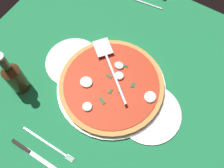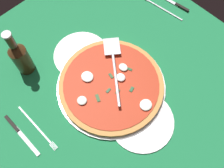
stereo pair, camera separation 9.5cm
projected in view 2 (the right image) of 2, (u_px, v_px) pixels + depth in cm
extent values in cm
cube|color=#1B6A3B|center=(107.00, 84.00, 98.34)|extent=(113.80, 113.80, 0.80)
cylinder|color=silver|center=(112.00, 86.00, 96.79)|extent=(41.68, 41.68, 1.33)
cylinder|color=white|center=(81.00, 55.00, 102.91)|extent=(22.48, 22.48, 1.00)
cylinder|color=white|center=(141.00, 121.00, 91.01)|extent=(23.55, 23.55, 1.00)
cylinder|color=#BD8140|center=(112.00, 84.00, 95.38)|extent=(39.93, 39.93, 1.78)
cylinder|color=#AB2E17|center=(112.00, 83.00, 94.44)|extent=(36.28, 36.28, 0.30)
ellipsoid|color=white|center=(146.00, 105.00, 89.98)|extent=(4.35, 4.58, 1.09)
ellipsoid|color=white|center=(87.00, 77.00, 94.76)|extent=(4.79, 4.43, 1.17)
ellipsoid|color=white|center=(123.00, 67.00, 96.45)|extent=(3.70, 3.11, 1.20)
ellipsoid|color=white|center=(82.00, 100.00, 90.67)|extent=(3.60, 3.54, 1.17)
ellipsoid|color=white|center=(121.00, 77.00, 94.53)|extent=(3.62, 3.36, 1.33)
cube|color=#274524|center=(110.00, 75.00, 95.49)|extent=(2.43, 1.39, 0.30)
cube|color=#2A5227|center=(118.00, 92.00, 92.60)|extent=(1.37, 2.21, 0.30)
cube|color=#264822|center=(98.00, 98.00, 91.52)|extent=(3.20, 2.34, 0.30)
cube|color=#1C4723|center=(129.00, 69.00, 96.60)|extent=(2.23, 1.62, 0.30)
cube|color=#24462A|center=(108.00, 90.00, 92.79)|extent=(1.13, 2.15, 0.30)
cube|color=#1F4A29|center=(132.00, 89.00, 93.00)|extent=(1.69, 2.35, 0.30)
cube|color=silver|center=(112.00, 46.00, 99.47)|extent=(10.05, 9.83, 0.30)
cylinder|color=silver|center=(116.00, 79.00, 92.91)|extent=(17.70, 14.31, 1.00)
cube|color=white|center=(29.00, 130.00, 89.79)|extent=(16.95, 12.44, 0.60)
cube|color=silver|center=(34.00, 124.00, 90.24)|extent=(18.74, 0.74, 0.25)
cube|color=silver|center=(52.00, 147.00, 86.77)|extent=(3.00, 0.24, 0.25)
cube|color=silver|center=(53.00, 146.00, 86.90)|extent=(3.00, 0.24, 0.25)
cube|color=silver|center=(54.00, 145.00, 87.03)|extent=(3.00, 0.24, 0.25)
cube|color=silver|center=(55.00, 145.00, 87.16)|extent=(3.00, 0.24, 0.25)
cube|color=black|center=(12.00, 123.00, 90.09)|extent=(7.81, 1.26, 0.80)
cube|color=silver|center=(27.00, 141.00, 87.70)|extent=(13.66, 1.50, 0.25)
cube|color=white|center=(168.00, 7.00, 114.01)|extent=(20.06, 15.41, 0.60)
cube|color=silver|center=(165.00, 10.00, 112.64)|extent=(18.10, 2.82, 0.25)
cube|color=silver|center=(145.00, 0.00, 115.30)|extent=(3.00, 0.59, 0.25)
cube|color=black|center=(182.00, 7.00, 112.99)|extent=(7.05, 2.04, 0.80)
cylinder|color=#432A15|center=(22.00, 60.00, 95.04)|extent=(6.56, 6.56, 12.78)
cone|color=#432A15|center=(15.00, 48.00, 87.71)|extent=(6.56, 6.56, 3.40)
cylinder|color=#432A15|center=(10.00, 41.00, 83.50)|extent=(2.84, 2.84, 5.92)
cylinder|color=#B7B7BC|center=(6.00, 35.00, 80.54)|extent=(3.26, 3.26, 0.60)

